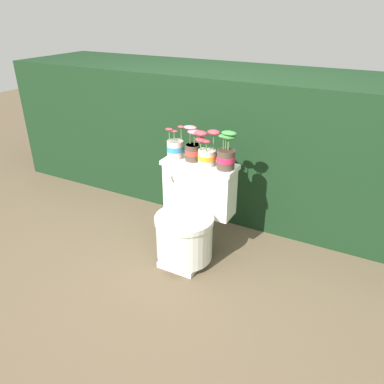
# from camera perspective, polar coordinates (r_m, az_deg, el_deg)

# --- Properties ---
(ground_plane) EXTENTS (12.00, 12.00, 0.00)m
(ground_plane) POSITION_cam_1_polar(r_m,az_deg,el_deg) (2.67, -1.18, -10.21)
(ground_plane) COLOR brown
(hedge_backdrop) EXTENTS (4.33, 0.94, 1.13)m
(hedge_backdrop) POSITION_cam_1_polar(r_m,az_deg,el_deg) (3.28, 7.95, 8.01)
(hedge_backdrop) COLOR black
(hedge_backdrop) RESTS_ON ground
(toilet) EXTENTS (0.51, 0.51, 0.66)m
(toilet) POSITION_cam_1_polar(r_m,az_deg,el_deg) (2.55, -0.25, -3.96)
(toilet) COLOR silver
(toilet) RESTS_ON ground
(potted_plant_left) EXTENTS (0.13, 0.11, 0.22)m
(potted_plant_left) POSITION_cam_1_polar(r_m,az_deg,el_deg) (2.56, -2.58, 6.76)
(potted_plant_left) COLOR beige
(potted_plant_left) RESTS_ON toilet
(potted_plant_midleft) EXTENTS (0.16, 0.11, 0.24)m
(potted_plant_midleft) POSITION_cam_1_polar(r_m,az_deg,el_deg) (2.50, 0.23, 6.90)
(potted_plant_midleft) COLOR #47382D
(potted_plant_midleft) RESTS_ON toilet
(potted_plant_middle) EXTENTS (0.16, 0.12, 0.24)m
(potted_plant_middle) POSITION_cam_1_polar(r_m,az_deg,el_deg) (2.42, 2.23, 6.09)
(potted_plant_middle) COLOR beige
(potted_plant_middle) RESTS_ON toilet
(potted_plant_midright) EXTENTS (0.12, 0.12, 0.25)m
(potted_plant_midright) POSITION_cam_1_polar(r_m,az_deg,el_deg) (2.37, 5.23, 5.81)
(potted_plant_midright) COLOR #47382D
(potted_plant_midright) RESTS_ON toilet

